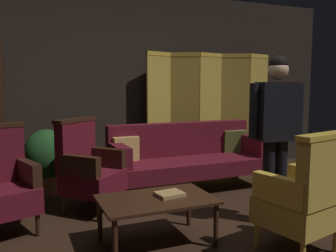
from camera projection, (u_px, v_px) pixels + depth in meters
The scene contains 11 objects.
ground_plane at pixel (200, 234), 3.47m from camera, with size 10.00×10.00×0.00m, color black.
back_wall at pixel (126, 85), 5.55m from camera, with size 7.20×0.10×2.80m, color black.
folding_screen at pixel (210, 111), 5.80m from camera, with size 2.14×0.37×1.90m.
velvet_couch at pixel (187, 155), 4.96m from camera, with size 2.12×0.78×0.88m.
coffee_table at pixel (157, 203), 3.21m from camera, with size 1.00×0.64×0.42m.
armchair_gilt_accent at pixel (304, 196), 3.03m from camera, with size 0.69×0.69×1.04m.
armchair_wing_left at pixel (0, 183), 3.44m from camera, with size 0.73×0.73×1.04m.
armchair_wing_right at pixel (88, 168), 4.05m from camera, with size 0.82×0.82×1.04m.
standing_figure at pixel (276, 124), 3.63m from camera, with size 0.58×0.27×1.70m.
potted_plant at pixel (47, 157), 4.62m from camera, with size 0.56×0.56×0.85m.
book_tan_leather at pixel (170, 194), 3.27m from camera, with size 0.24×0.19×0.03m, color #9E7A47.
Camera 1 is at (-1.58, -2.95, 1.43)m, focal length 38.89 mm.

